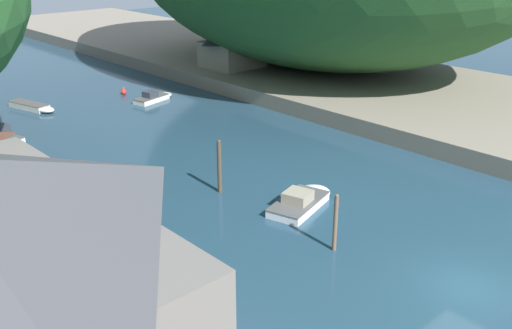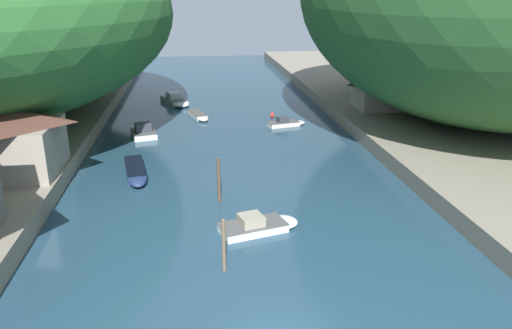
% 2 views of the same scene
% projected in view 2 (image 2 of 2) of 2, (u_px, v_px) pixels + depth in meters
% --- Properties ---
extents(water_surface, '(130.00, 130.00, 0.00)m').
position_uv_depth(water_surface, '(225.00, 139.00, 48.71)').
color(water_surface, '#234256').
rests_on(water_surface, ground).
extents(right_bank, '(22.00, 120.00, 1.32)m').
position_uv_depth(right_bank, '(453.00, 124.00, 51.31)').
color(right_bank, gray).
rests_on(right_bank, ground).
extents(boathouse_shed, '(6.88, 6.87, 4.63)m').
position_uv_depth(boathouse_shed, '(10.00, 141.00, 35.19)').
color(boathouse_shed, gray).
rests_on(boathouse_shed, left_bank).
extents(right_bank_cottage, '(5.68, 5.41, 4.40)m').
position_uv_depth(right_bank_cottage, '(381.00, 87.00, 54.95)').
color(right_bank_cottage, gray).
rests_on(right_bank_cottage, right_bank).
extents(boat_far_upstream, '(4.15, 6.35, 1.41)m').
position_uv_depth(boat_far_upstream, '(176.00, 101.00, 63.34)').
color(boat_far_upstream, white).
rests_on(boat_far_upstream, water_surface).
extents(boat_near_quay, '(2.48, 5.23, 0.52)m').
position_uv_depth(boat_near_quay, '(199.00, 116.00, 56.57)').
color(boat_near_quay, silver).
rests_on(boat_near_quay, water_surface).
extents(boat_small_dinghy, '(2.38, 6.51, 0.71)m').
position_uv_depth(boat_small_dinghy, '(136.00, 173.00, 38.72)').
color(boat_small_dinghy, navy).
rests_on(boat_small_dinghy, water_surface).
extents(boat_moored_right, '(3.03, 4.35, 1.44)m').
position_uv_depth(boat_moored_right, '(143.00, 132.00, 49.57)').
color(boat_moored_right, white).
rests_on(boat_moored_right, water_surface).
extents(boat_navy_launch, '(4.35, 2.33, 1.00)m').
position_uv_depth(boat_navy_launch, '(287.00, 123.00, 53.35)').
color(boat_navy_launch, silver).
rests_on(boat_navy_launch, water_surface).
extents(boat_cabin_cruiser, '(5.24, 3.17, 1.08)m').
position_uv_depth(boat_cabin_cruiser, '(260.00, 225.00, 30.14)').
color(boat_cabin_cruiser, white).
rests_on(boat_cabin_cruiser, water_surface).
extents(mooring_post_nearest, '(0.21, 0.21, 2.95)m').
position_uv_depth(mooring_post_nearest, '(224.00, 245.00, 25.41)').
color(mooring_post_nearest, brown).
rests_on(mooring_post_nearest, water_surface).
extents(mooring_post_middle, '(0.25, 0.25, 3.25)m').
position_uv_depth(mooring_post_middle, '(219.00, 180.00, 33.69)').
color(mooring_post_middle, '#4C3D2D').
rests_on(mooring_post_middle, water_surface).
extents(channel_buoy_near, '(0.52, 0.52, 0.78)m').
position_uv_depth(channel_buoy_near, '(272.00, 115.00, 56.67)').
color(channel_buoy_near, red).
rests_on(channel_buoy_near, water_surface).
extents(person_on_quay, '(0.24, 0.39, 1.69)m').
position_uv_depth(person_on_quay, '(28.00, 158.00, 35.85)').
color(person_on_quay, '#282D3D').
rests_on(person_on_quay, left_bank).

